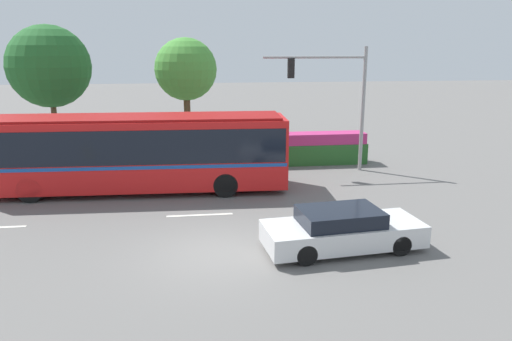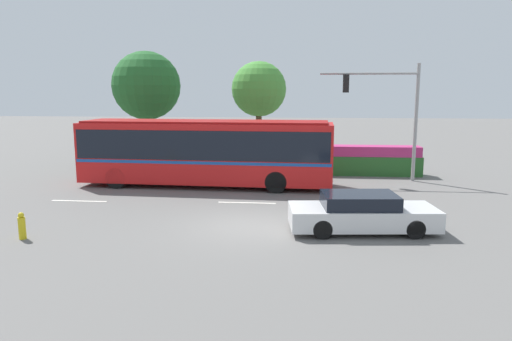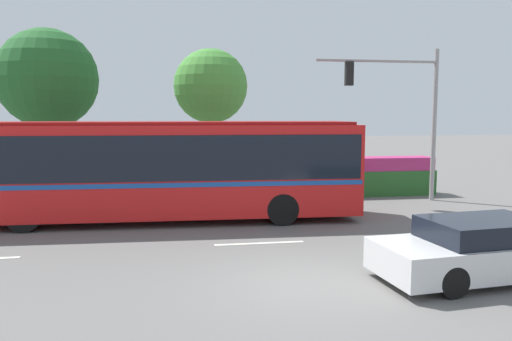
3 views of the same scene
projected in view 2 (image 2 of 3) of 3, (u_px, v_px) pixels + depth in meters
ground_plane at (248, 226)px, 15.89m from camera, size 140.00×140.00×0.00m
city_bus at (206, 149)px, 22.42m from camera, size 12.30×3.05×3.20m
sedan_foreground at (362, 213)px, 15.19m from camera, size 4.93×2.31×1.27m
traffic_light_pole at (392, 105)px, 23.45m from camera, size 4.98×0.24×5.98m
flowering_hedge at (354, 160)px, 25.72m from camera, size 7.31×1.18×1.62m
street_tree_left at (146, 86)px, 28.92m from camera, size 4.26×4.26×7.10m
street_tree_centre at (259, 90)px, 28.93m from camera, size 3.44×3.44×6.47m
fire_hydrant at (22, 226)px, 14.39m from camera, size 0.22×0.22×0.86m
lane_stripe_near at (79, 201)px, 19.49m from camera, size 2.40×0.16×0.01m
lane_stripe_mid at (247, 203)px, 19.18m from camera, size 2.40×0.16×0.01m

